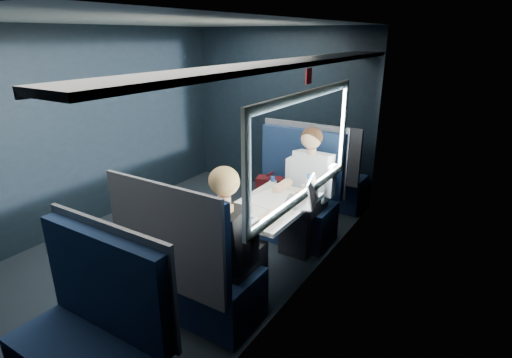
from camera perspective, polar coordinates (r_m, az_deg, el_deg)
The scene contains 13 objects.
ground at distance 4.54m, azimuth -9.82°, elevation -9.33°, with size 2.80×4.20×0.01m, color black.
room_shell at distance 4.02m, azimuth -10.82°, elevation 9.36°, with size 3.00×4.40×2.40m.
table at distance 3.68m, azimuth 1.75°, elevation -4.57°, with size 0.62×1.00×0.74m.
seat_bay_near at distance 4.57m, azimuth 5.17°, elevation -2.96°, with size 1.04×0.62×1.26m.
seat_bay_far at distance 3.27m, azimuth -9.11°, elevation -13.20°, with size 1.04×0.62×1.26m.
seat_row_front at distance 5.36m, azimuth 9.75°, elevation 0.23°, with size 1.04×0.51×1.16m.
seat_row_back at distance 2.80m, azimuth -22.34°, elevation -21.33°, with size 1.04×0.51×1.16m.
man at distance 4.21m, azimuth 7.36°, elevation -0.70°, with size 0.53×0.56×1.32m.
woman at distance 3.09m, azimuth -3.83°, elevation -8.36°, with size 0.53×0.56×1.32m.
papers at distance 3.65m, azimuth 2.09°, elevation -3.43°, with size 0.49×0.70×0.01m, color white.
laptop at distance 3.62m, azimuth 7.12°, elevation -2.64°, with size 0.35×0.40×0.26m.
bottle_small at distance 3.79m, azimuth 7.50°, elevation -1.14°, with size 0.06×0.06×0.22m.
cup at distance 3.87m, azimuth 6.97°, elevation -1.52°, with size 0.07×0.07×0.09m, color white.
Camera 1 is at (2.71, -2.90, 2.19)m, focal length 28.00 mm.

